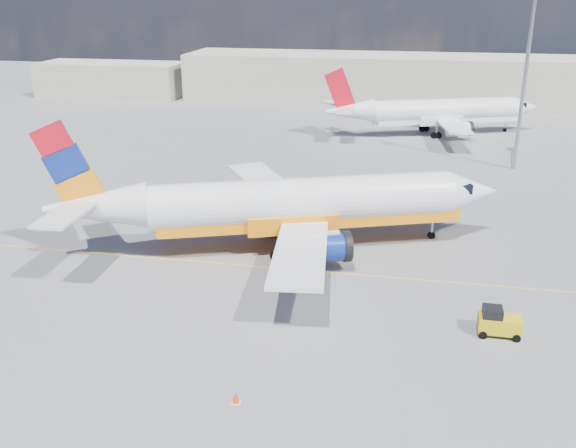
% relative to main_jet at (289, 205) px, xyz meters
% --- Properties ---
extents(ground, '(240.00, 240.00, 0.00)m').
position_rel_main_jet_xyz_m(ground, '(-0.77, -6.91, -3.56)').
color(ground, slate).
rests_on(ground, ground).
extents(taxi_line, '(70.00, 0.15, 0.01)m').
position_rel_main_jet_xyz_m(taxi_line, '(-0.77, -3.91, -3.55)').
color(taxi_line, yellow).
rests_on(taxi_line, ground).
extents(terminal_main, '(70.00, 14.00, 8.00)m').
position_rel_main_jet_xyz_m(terminal_main, '(4.23, 68.09, 0.44)').
color(terminal_main, beige).
rests_on(terminal_main, ground).
extents(terminal_annex, '(26.00, 10.00, 6.00)m').
position_rel_main_jet_xyz_m(terminal_annex, '(-45.77, 65.09, -0.56)').
color(terminal_annex, beige).
rests_on(terminal_annex, ground).
extents(main_jet, '(34.97, 26.47, 10.67)m').
position_rel_main_jet_xyz_m(main_jet, '(0.00, 0.00, 0.00)').
color(main_jet, white).
rests_on(main_jet, ground).
extents(second_jet, '(30.32, 22.93, 9.26)m').
position_rel_main_jet_xyz_m(second_jet, '(12.00, 43.41, -0.47)').
color(second_jet, white).
rests_on(second_jet, ground).
extents(gse_tug, '(2.43, 1.51, 1.72)m').
position_rel_main_jet_xyz_m(gse_tug, '(14.51, -10.58, -2.74)').
color(gse_tug, black).
rests_on(gse_tug, ground).
extents(traffic_cone, '(0.44, 0.44, 0.61)m').
position_rel_main_jet_xyz_m(traffic_cone, '(1.25, -19.88, -3.26)').
color(traffic_cone, white).
rests_on(traffic_cone, ground).
extents(floodlight_mast, '(1.42, 1.42, 19.46)m').
position_rel_main_jet_xyz_m(floodlight_mast, '(20.16, 27.27, 8.11)').
color(floodlight_mast, '#9F9FA7').
rests_on(floodlight_mast, ground).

